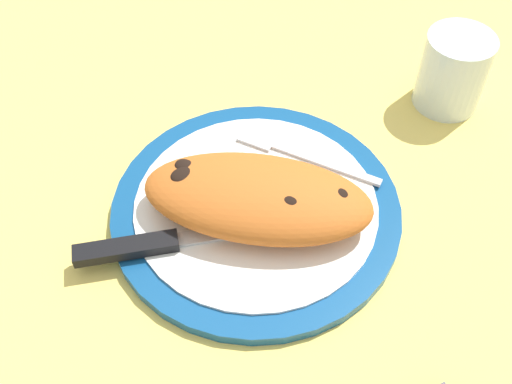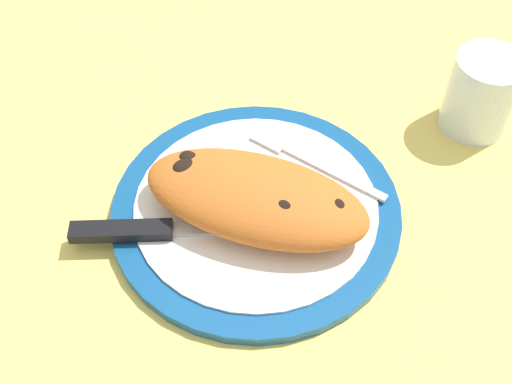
{
  "view_description": "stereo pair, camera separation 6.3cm",
  "coord_description": "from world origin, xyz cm",
  "px_view_note": "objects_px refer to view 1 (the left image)",
  "views": [
    {
      "loc": [
        -16.19,
        36.33,
        52.45
      ],
      "look_at": [
        0.0,
        0.0,
        3.58
      ],
      "focal_mm": 44.22,
      "sensor_mm": 36.0,
      "label": 1
    },
    {
      "loc": [
        -21.72,
        33.33,
        52.45
      ],
      "look_at": [
        0.0,
        0.0,
        3.58
      ],
      "focal_mm": 44.22,
      "sensor_mm": 36.0,
      "label": 2
    }
  ],
  "objects_px": {
    "knife": "(158,244)",
    "water_glass": "(452,75)",
    "calzone": "(257,198)",
    "fork": "(295,153)",
    "plate": "(256,209)"
  },
  "relations": [
    {
      "from": "fork",
      "to": "water_glass",
      "type": "xyz_separation_m",
      "value": [
        -0.13,
        -0.17,
        0.02
      ]
    },
    {
      "from": "plate",
      "to": "fork",
      "type": "relative_size",
      "value": 1.8
    },
    {
      "from": "knife",
      "to": "water_glass",
      "type": "distance_m",
      "value": 0.4
    },
    {
      "from": "water_glass",
      "to": "plate",
      "type": "bearing_deg",
      "value": 60.99
    },
    {
      "from": "knife",
      "to": "water_glass",
      "type": "xyz_separation_m",
      "value": [
        -0.2,
        -0.34,
        0.02
      ]
    },
    {
      "from": "knife",
      "to": "water_glass",
      "type": "relative_size",
      "value": 2.17
    },
    {
      "from": "calzone",
      "to": "water_glass",
      "type": "relative_size",
      "value": 2.68
    },
    {
      "from": "knife",
      "to": "plate",
      "type": "bearing_deg",
      "value": -127.12
    },
    {
      "from": "plate",
      "to": "knife",
      "type": "distance_m",
      "value": 0.11
    },
    {
      "from": "plate",
      "to": "fork",
      "type": "xyz_separation_m",
      "value": [
        -0.01,
        -0.08,
        0.01
      ]
    },
    {
      "from": "knife",
      "to": "water_glass",
      "type": "height_order",
      "value": "water_glass"
    },
    {
      "from": "calzone",
      "to": "fork",
      "type": "bearing_deg",
      "value": -92.87
    },
    {
      "from": "water_glass",
      "to": "knife",
      "type": "bearing_deg",
      "value": 58.76
    },
    {
      "from": "calzone",
      "to": "fork",
      "type": "xyz_separation_m",
      "value": [
        -0.0,
        -0.09,
        -0.02
      ]
    },
    {
      "from": "knife",
      "to": "fork",
      "type": "bearing_deg",
      "value": -114.39
    }
  ]
}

